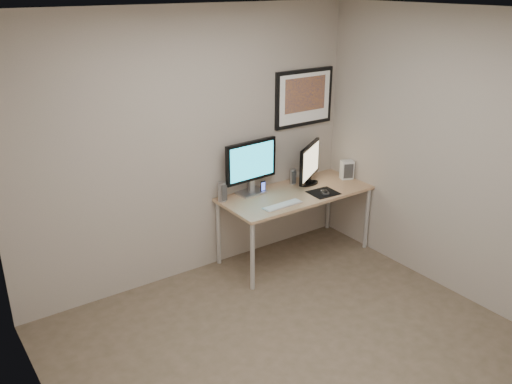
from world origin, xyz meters
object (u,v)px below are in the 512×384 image
Objects in this scene: framed_art at (304,98)px; keyboard at (283,205)px; phone_dock at (263,187)px; speaker_right at (293,177)px; fan_unit at (347,170)px; monitor_large at (251,165)px; monitor_tv at (309,163)px; desk at (296,198)px; speaker_left at (222,192)px.

framed_art reaches higher than keyboard.
speaker_right is at bearing 0.30° from phone_dock.
fan_unit reaches higher than phone_dock.
phone_dock is 0.30× the size of keyboard.
keyboard is at bearing -99.77° from phone_dock.
monitor_large is 0.58m from speaker_right.
monitor_tv is at bearing -12.38° from phone_dock.
monitor_large is at bearing 151.46° from phone_dock.
keyboard is at bearing -146.22° from fan_unit.
fan_unit is (1.01, -0.18, 0.04)m from phone_dock.
fan_unit is at bearing -13.87° from phone_dock.
monitor_tv reaches higher than speaker_right.
desk is 7.79× the size of fan_unit.
phone_dock reaches higher than desk.
speaker_left is (-0.35, -0.00, -0.21)m from monitor_large.
speaker_left is (-1.10, -0.10, -0.79)m from framed_art.
monitor_tv is 3.90× the size of phone_dock.
monitor_tv reaches higher than desk.
framed_art is 4.57× the size of speaker_right.
monitor_large reaches higher than fan_unit.
speaker_left is at bearing -161.25° from speaker_right.
phone_dock is at bearing -156.15° from speaker_right.
fan_unit is (1.05, 0.21, 0.10)m from keyboard.
framed_art is 1.05m from phone_dock.
framed_art is at bearing 36.48° from monitor_tv.
framed_art reaches higher than monitor_tv.
monitor_large is at bearing -162.58° from speaker_right.
monitor_tv reaches higher than fan_unit.
fan_unit is (1.47, -0.23, 0.00)m from speaker_left.
monitor_tv reaches higher than phone_dock.
fan_unit reaches higher than keyboard.
monitor_tv is (0.66, -0.14, -0.07)m from monitor_large.
speaker_right is at bearing 58.48° from desk.
phone_dock is at bearing 82.08° from keyboard.
monitor_tv is 2.43× the size of fan_unit.
desk is at bearing -18.16° from speaker_left.
fan_unit is (0.46, -0.10, -0.14)m from monitor_tv.
monitor_tv is 0.70m from keyboard.
monitor_large reaches higher than speaker_left.
speaker_right is 0.80× the size of fan_unit.
fan_unit is at bearing -15.73° from monitor_large.
speaker_right is 0.63m from keyboard.
phone_dock reaches higher than keyboard.
desk is 3.75× the size of keyboard.
speaker_right is 0.38× the size of keyboard.
keyboard is (-0.46, -0.42, -0.07)m from speaker_right.
framed_art is 1.50× the size of monitor_tv.
framed_art is 0.95m from monitor_large.
keyboard is at bearing -141.64° from framed_art.
desk is 3.20× the size of monitor_tv.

